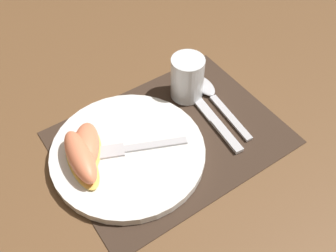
% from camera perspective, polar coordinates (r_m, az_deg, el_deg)
% --- Properties ---
extents(ground_plane, '(3.00, 3.00, 0.00)m').
position_cam_1_polar(ground_plane, '(0.74, 0.39, -1.74)').
color(ground_plane, brown).
extents(placemat, '(0.41, 0.30, 0.00)m').
position_cam_1_polar(placemat, '(0.74, 0.39, -1.65)').
color(placemat, '#38281E').
rests_on(placemat, ground_plane).
extents(plate, '(0.28, 0.28, 0.02)m').
position_cam_1_polar(plate, '(0.71, -5.82, -3.84)').
color(plate, white).
rests_on(plate, placemat).
extents(juice_glass, '(0.07, 0.07, 0.09)m').
position_cam_1_polar(juice_glass, '(0.79, 2.80, 6.70)').
color(juice_glass, silver).
rests_on(juice_glass, placemat).
extents(knife, '(0.04, 0.22, 0.01)m').
position_cam_1_polar(knife, '(0.77, 6.06, 1.64)').
color(knife, '#BCBCC1').
rests_on(knife, placemat).
extents(spoon, '(0.04, 0.20, 0.01)m').
position_cam_1_polar(spoon, '(0.81, 6.23, 4.70)').
color(spoon, '#BCBCC1').
rests_on(spoon, placemat).
extents(fork, '(0.18, 0.09, 0.00)m').
position_cam_1_polar(fork, '(0.70, -5.75, -3.31)').
color(fork, '#BCBCC1').
rests_on(fork, plate).
extents(citrus_wedge_0, '(0.09, 0.12, 0.04)m').
position_cam_1_polar(citrus_wedge_0, '(0.70, -11.77, -2.99)').
color(citrus_wedge_0, '#F7C656').
rests_on(citrus_wedge_0, plate).
extents(citrus_wedge_1, '(0.06, 0.13, 0.04)m').
position_cam_1_polar(citrus_wedge_1, '(0.68, -12.57, -4.51)').
color(citrus_wedge_1, '#F7C656').
rests_on(citrus_wedge_1, plate).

